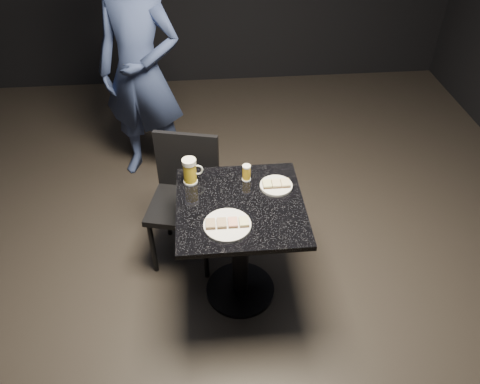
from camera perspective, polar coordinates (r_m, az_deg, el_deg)
name	(u,v)px	position (r m, az deg, el deg)	size (l,w,h in m)	color
floor	(240,290)	(3.10, 0.03, -11.91)	(6.00, 6.00, 0.00)	black
plate_large	(227,225)	(2.42, -1.55, -4.05)	(0.25, 0.25, 0.01)	silver
plate_small	(276,186)	(2.67, 4.42, 0.77)	(0.19, 0.19, 0.01)	silver
patron	(140,72)	(3.64, -12.04, 14.08)	(0.66, 0.43, 1.80)	navy
table	(240,235)	(2.72, 0.04, -5.31)	(0.70, 0.70, 0.75)	black
beer_mug	(190,171)	(2.67, -6.11, 2.58)	(0.12, 0.08, 0.16)	silver
beer_tumbler	(246,173)	(2.69, 0.79, 2.38)	(0.05, 0.05, 0.10)	white
chair	(185,193)	(3.03, -6.75, -0.10)	(0.50, 0.50, 0.88)	black
canapes_on_plate_large	(227,223)	(2.41, -1.56, -3.77)	(0.22, 0.07, 0.02)	#4C3521
canapes_on_plate_small	(276,183)	(2.66, 4.44, 1.04)	(0.15, 0.07, 0.02)	#4C3521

